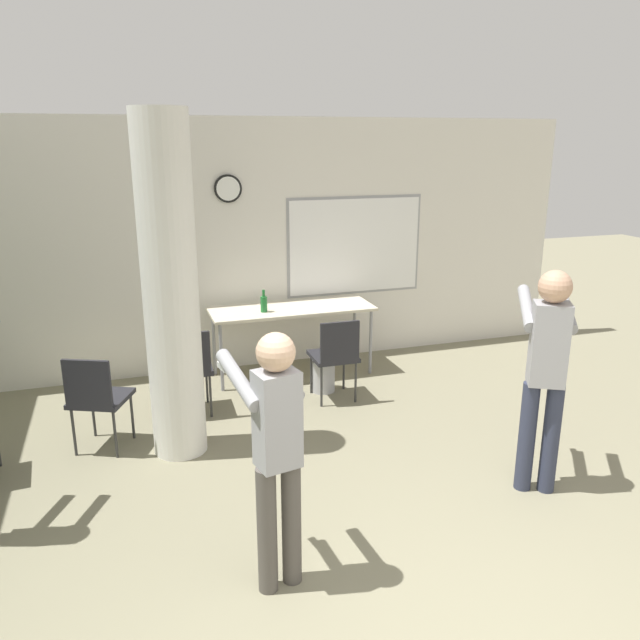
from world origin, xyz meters
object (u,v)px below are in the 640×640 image
object	(u,v)px
folding_table	(292,313)
chair_near_pillar	(97,395)
person_playing_front	(276,442)
chair_table_left	(189,365)
person_playing_side	(546,364)
chair_table_right	(335,353)
bottle_on_table	(264,303)

from	to	relation	value
folding_table	chair_near_pillar	distance (m)	2.40
person_playing_front	folding_table	bearing A→B (deg)	72.96
chair_table_left	person_playing_side	xyz separation A→B (m)	(2.34, -2.13, 0.49)
chair_table_left	chair_table_right	size ratio (longest dim) A/B	1.00
person_playing_front	person_playing_side	bearing A→B (deg)	11.47
folding_table	person_playing_side	world-z (taller)	person_playing_side
person_playing_side	bottle_on_table	bearing A→B (deg)	117.13
folding_table	bottle_on_table	size ratio (longest dim) A/B	7.40
person_playing_side	person_playing_front	distance (m)	2.17
person_playing_front	chair_table_left	bearing A→B (deg)	94.75
bottle_on_table	chair_table_left	size ratio (longest dim) A/B	0.28
bottle_on_table	folding_table	bearing A→B (deg)	11.59
bottle_on_table	person_playing_side	size ratio (longest dim) A/B	0.14
chair_table_left	person_playing_front	bearing A→B (deg)	-85.25
bottle_on_table	chair_near_pillar	bearing A→B (deg)	-145.54
bottle_on_table	chair_near_pillar	xyz separation A→B (m)	(-1.71, -1.17, -0.36)
chair_table_left	chair_near_pillar	xyz separation A→B (m)	(-0.82, -0.50, 0.00)
chair_table_left	person_playing_front	distance (m)	2.61
folding_table	chair_near_pillar	xyz separation A→B (m)	(-2.04, -1.24, -0.21)
folding_table	person_playing_side	distance (m)	3.10
folding_table	bottle_on_table	world-z (taller)	bottle_on_table
bottle_on_table	person_playing_front	bearing A→B (deg)	-101.90
chair_table_right	person_playing_front	xyz separation A→B (m)	(-1.22, -2.46, 0.42)
chair_near_pillar	person_playing_side	distance (m)	3.59
chair_table_left	chair_table_right	distance (m)	1.44
folding_table	bottle_on_table	xyz separation A→B (m)	(-0.33, -0.07, 0.15)
folding_table	person_playing_side	bearing A→B (deg)	-68.93
person_playing_side	folding_table	bearing A→B (deg)	111.07
bottle_on_table	chair_table_left	world-z (taller)	bottle_on_table
folding_table	chair_table_left	world-z (taller)	chair_table_left
folding_table	person_playing_side	size ratio (longest dim) A/B	1.06
bottle_on_table	person_playing_side	bearing A→B (deg)	-62.87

